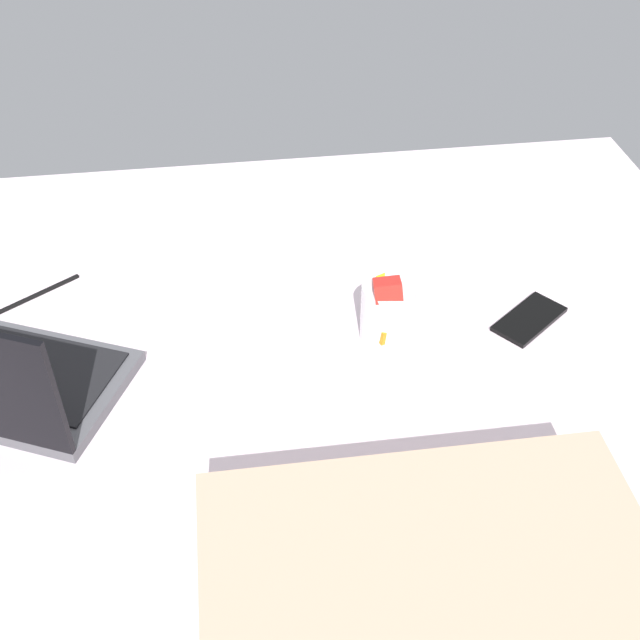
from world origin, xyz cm
name	(u,v)px	position (x,y,z in cm)	size (l,w,h in cm)	color
bed_mattress	(264,411)	(0.00, 0.00, 9.00)	(180.00, 140.00, 18.00)	silver
laptop	(2,380)	(39.86, 0.64, 22.41)	(39.55, 34.56, 23.00)	#4C4C51
snack_cup	(388,310)	(-21.79, -6.03, 23.96)	(9.00, 9.54, 13.71)	silver
cell_phone	(529,319)	(-47.59, -6.80, 18.40)	(6.80, 14.00, 0.80)	black
pillow	(433,609)	(-16.00, 48.00, 24.50)	(52.00, 36.00, 13.00)	tan
charger_cable	(37,295)	(39.00, -25.68, 18.30)	(17.00, 0.60, 0.60)	black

